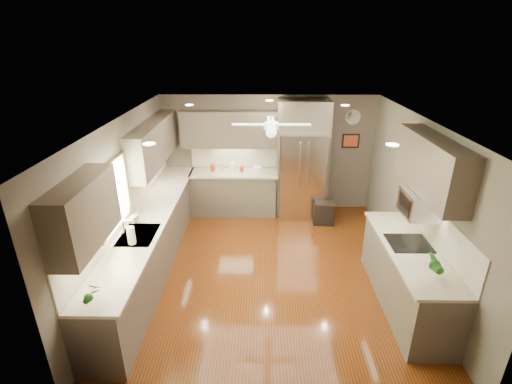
{
  "coord_description": "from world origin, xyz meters",
  "views": [
    {
      "loc": [
        -0.16,
        -5.19,
        3.61
      ],
      "look_at": [
        -0.23,
        0.6,
        1.16
      ],
      "focal_mm": 26.0,
      "sensor_mm": 36.0,
      "label": 1
    }
  ],
  "objects_px": {
    "canister_c": "(232,167)",
    "stool": "(323,212)",
    "canister_d": "(242,169)",
    "paper_towel": "(131,235)",
    "refrigerator": "(302,162)",
    "microwave": "(419,204)",
    "potted_plant_left": "(92,292)",
    "potted_plant_right": "(435,263)",
    "canister_a": "(213,168)",
    "bowl": "(257,171)",
    "soap_bottle": "(134,218)",
    "canister_b": "(222,168)"
  },
  "relations": [
    {
      "from": "stool",
      "to": "potted_plant_right",
      "type": "bearing_deg",
      "value": -76.33
    },
    {
      "from": "potted_plant_right",
      "to": "potted_plant_left",
      "type": "bearing_deg",
      "value": -171.44
    },
    {
      "from": "canister_c",
      "to": "canister_d",
      "type": "xyz_separation_m",
      "value": [
        0.2,
        -0.04,
        -0.03
      ]
    },
    {
      "from": "potted_plant_left",
      "to": "potted_plant_right",
      "type": "distance_m",
      "value": 3.91
    },
    {
      "from": "canister_d",
      "to": "microwave",
      "type": "height_order",
      "value": "microwave"
    },
    {
      "from": "refrigerator",
      "to": "microwave",
      "type": "height_order",
      "value": "refrigerator"
    },
    {
      "from": "stool",
      "to": "soap_bottle",
      "type": "bearing_deg",
      "value": -149.47
    },
    {
      "from": "canister_c",
      "to": "potted_plant_left",
      "type": "xyz_separation_m",
      "value": [
        -1.19,
        -4.26,
        0.07
      ]
    },
    {
      "from": "potted_plant_left",
      "to": "paper_towel",
      "type": "distance_m",
      "value": 1.24
    },
    {
      "from": "canister_c",
      "to": "potted_plant_left",
      "type": "relative_size",
      "value": 0.58
    },
    {
      "from": "microwave",
      "to": "refrigerator",
      "type": "bearing_deg",
      "value": 116.09
    },
    {
      "from": "canister_b",
      "to": "soap_bottle",
      "type": "distance_m",
      "value": 2.66
    },
    {
      "from": "soap_bottle",
      "to": "potted_plant_left",
      "type": "height_order",
      "value": "potted_plant_left"
    },
    {
      "from": "soap_bottle",
      "to": "potted_plant_left",
      "type": "bearing_deg",
      "value": -85.7
    },
    {
      "from": "soap_bottle",
      "to": "stool",
      "type": "relative_size",
      "value": 0.42
    },
    {
      "from": "canister_a",
      "to": "microwave",
      "type": "height_order",
      "value": "microwave"
    },
    {
      "from": "bowl",
      "to": "paper_towel",
      "type": "xyz_separation_m",
      "value": [
        -1.7,
        -2.97,
        0.11
      ]
    },
    {
      "from": "potted_plant_right",
      "to": "bowl",
      "type": "xyz_separation_m",
      "value": [
        -2.15,
        3.63,
        -0.13
      ]
    },
    {
      "from": "canister_c",
      "to": "refrigerator",
      "type": "bearing_deg",
      "value": -3.59
    },
    {
      "from": "bowl",
      "to": "stool",
      "type": "relative_size",
      "value": 0.46
    },
    {
      "from": "canister_b",
      "to": "potted_plant_left",
      "type": "relative_size",
      "value": 0.45
    },
    {
      "from": "stool",
      "to": "paper_towel",
      "type": "height_order",
      "value": "paper_towel"
    },
    {
      "from": "potted_plant_right",
      "to": "canister_c",
      "type": "bearing_deg",
      "value": 126.06
    },
    {
      "from": "potted_plant_left",
      "to": "potted_plant_right",
      "type": "xyz_separation_m",
      "value": [
        3.87,
        0.58,
        0.01
      ]
    },
    {
      "from": "canister_d",
      "to": "paper_towel",
      "type": "distance_m",
      "value": 3.28
    },
    {
      "from": "canister_c",
      "to": "potted_plant_left",
      "type": "bearing_deg",
      "value": -105.57
    },
    {
      "from": "canister_d",
      "to": "soap_bottle",
      "type": "bearing_deg",
      "value": -122.68
    },
    {
      "from": "canister_b",
      "to": "bowl",
      "type": "relative_size",
      "value": 0.63
    },
    {
      "from": "canister_c",
      "to": "soap_bottle",
      "type": "bearing_deg",
      "value": -118.73
    },
    {
      "from": "potted_plant_left",
      "to": "refrigerator",
      "type": "bearing_deg",
      "value": 57.64
    },
    {
      "from": "potted_plant_right",
      "to": "microwave",
      "type": "bearing_deg",
      "value": 83.47
    },
    {
      "from": "canister_d",
      "to": "paper_towel",
      "type": "bearing_deg",
      "value": -114.67
    },
    {
      "from": "potted_plant_right",
      "to": "refrigerator",
      "type": "xyz_separation_m",
      "value": [
        -1.22,
        3.59,
        0.09
      ]
    },
    {
      "from": "canister_c",
      "to": "bowl",
      "type": "distance_m",
      "value": 0.54
    },
    {
      "from": "canister_c",
      "to": "stool",
      "type": "distance_m",
      "value": 2.13
    },
    {
      "from": "potted_plant_right",
      "to": "bowl",
      "type": "distance_m",
      "value": 4.22
    },
    {
      "from": "canister_d",
      "to": "canister_b",
      "type": "bearing_deg",
      "value": 175.06
    },
    {
      "from": "canister_d",
      "to": "canister_c",
      "type": "bearing_deg",
      "value": 168.37
    },
    {
      "from": "bowl",
      "to": "paper_towel",
      "type": "bearing_deg",
      "value": -119.82
    },
    {
      "from": "bowl",
      "to": "stool",
      "type": "bearing_deg",
      "value": -18.53
    },
    {
      "from": "canister_b",
      "to": "canister_c",
      "type": "distance_m",
      "value": 0.22
    },
    {
      "from": "potted_plant_right",
      "to": "canister_a",
      "type": "bearing_deg",
      "value": 130.18
    },
    {
      "from": "potted_plant_left",
      "to": "refrigerator",
      "type": "distance_m",
      "value": 4.94
    },
    {
      "from": "bowl",
      "to": "microwave",
      "type": "relative_size",
      "value": 0.4
    },
    {
      "from": "soap_bottle",
      "to": "canister_a",
      "type": "bearing_deg",
      "value": 69.27
    },
    {
      "from": "canister_d",
      "to": "refrigerator",
      "type": "xyz_separation_m",
      "value": [
        1.26,
        -0.05,
        0.19
      ]
    },
    {
      "from": "refrigerator",
      "to": "stool",
      "type": "xyz_separation_m",
      "value": [
        0.45,
        -0.42,
        -0.95
      ]
    },
    {
      "from": "canister_a",
      "to": "canister_c",
      "type": "xyz_separation_m",
      "value": [
        0.42,
        0.01,
        0.01
      ]
    },
    {
      "from": "potted_plant_right",
      "to": "microwave",
      "type": "relative_size",
      "value": 0.59
    },
    {
      "from": "potted_plant_left",
      "to": "soap_bottle",
      "type": "bearing_deg",
      "value": 94.3
    }
  ]
}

